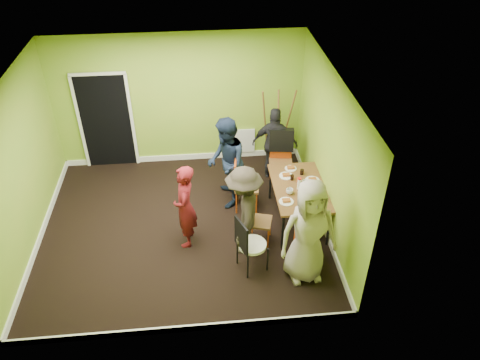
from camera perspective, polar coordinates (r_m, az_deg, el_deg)
The scene contains 28 objects.
ground at distance 8.52m, azimuth -6.82°, elevation -5.68°, with size 5.00×5.00×0.00m, color black.
room_walls at distance 7.94m, azimuth -7.48°, elevation -0.13°, with size 5.04×4.54×2.82m.
dining_table at distance 8.24m, azimuth 7.21°, elevation -1.13°, with size 0.90×1.50×0.75m.
chair_left_far at distance 8.54m, azimuth 0.26°, elevation -0.20°, with size 0.49×0.49×1.05m.
chair_left_near at distance 7.88m, azimuth 1.97°, elevation -4.54°, with size 0.46×0.46×0.90m.
chair_back_end at distance 9.18m, azimuth 5.04°, elevation 4.12°, with size 0.53×0.61×1.15m.
chair_front_end at distance 7.49m, azimuth 8.08°, elevation -7.26°, with size 0.51×0.51×0.95m.
chair_bentwood at distance 7.33m, azimuth 1.05°, elevation -7.64°, with size 0.52×0.51×1.02m.
easel at distance 9.69m, azimuth 4.50°, elevation 6.34°, with size 0.70×0.66×1.75m.
plate_near_left at distance 8.44m, azimuth 5.65°, elevation 0.51°, with size 0.25×0.25×0.01m, color white.
plate_near_right at distance 7.84m, azimuth 5.67°, elevation -2.63°, with size 0.25×0.25×0.01m, color white.
plate_far_back at distance 8.64m, azimuth 6.20°, elevation 1.40°, with size 0.22×0.22×0.01m, color white.
plate_far_front at distance 7.84m, azimuth 8.01°, elevation -2.85°, with size 0.23×0.23×0.01m, color white.
plate_wall_back at distance 8.39m, azimuth 8.82°, elevation -0.04°, with size 0.26×0.26×0.01m, color white.
plate_wall_front at distance 8.08m, azimuth 8.97°, elevation -1.60°, with size 0.26×0.26×0.01m, color white.
thermos at distance 8.11m, azimuth 7.23°, elevation -0.49°, with size 0.07×0.07×0.20m, color white.
blue_bottle at distance 7.94m, azimuth 9.77°, elevation -1.64°, with size 0.07×0.07×0.20m, color #1B37CC.
orange_bottle at distance 8.31m, azimuth 7.05°, elevation 0.05°, with size 0.04×0.04×0.08m, color #C54812.
glass_mid at distance 8.34m, azimuth 6.36°, elevation 0.32°, with size 0.06×0.06×0.10m, color black.
glass_back at distance 8.50m, azimuth 7.55°, elevation 0.98°, with size 0.07×0.07×0.10m, color black.
glass_front at distance 7.80m, azimuth 9.36°, elevation -2.89°, with size 0.07×0.07×0.09m, color black.
cup_a at distance 8.00m, azimuth 6.08°, elevation -1.38°, with size 0.12×0.12×0.10m, color white.
cup_b at distance 8.24m, azimuth 7.93°, elevation -0.34°, with size 0.10×0.10×0.09m, color white.
person_standing at distance 7.74m, azimuth -6.70°, elevation -3.27°, with size 0.56×0.37×1.53m, color #5D0F15.
person_left_far at distance 8.52m, azimuth -1.70°, elevation 2.07°, with size 0.85×0.67×1.76m, color black.
person_left_near at distance 7.53m, azimuth 0.47°, elevation -3.79°, with size 1.04×0.60×1.61m, color black.
person_back_end at distance 9.34m, azimuth 4.26°, elevation 4.43°, with size 0.90×0.37×1.53m, color black.
person_front_end at distance 7.09m, azimuth 8.34°, elevation -6.29°, with size 0.88×0.57×1.80m, color gray.
Camera 1 is at (0.37, -6.41, 5.60)m, focal length 35.00 mm.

